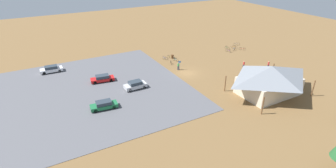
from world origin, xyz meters
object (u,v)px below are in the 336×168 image
(lot_sign, at_px, (180,64))
(bicycle_teal_front_row, at_px, (176,60))
(visitor_by_pavilion, at_px, (244,64))
(car_silver_aisle_side, at_px, (135,85))
(bicycle_black_trailside, at_px, (171,63))
(car_white_inner_stall, at_px, (51,69))
(bicycle_yellow_lone_west, at_px, (171,57))
(bicycle_purple_yard_center, at_px, (228,51))
(bicycle_green_near_sign, at_px, (227,48))
(bicycle_red_by_bin, at_px, (242,49))
(bike_pavilion, at_px, (270,78))
(visitor_crossing_yard, at_px, (178,66))
(car_green_mid_lot, at_px, (104,105))
(bicycle_blue_edge_north, at_px, (165,58))
(bicycle_orange_yard_left, at_px, (234,47))
(bicycle_white_back_row, at_px, (234,49))
(trash_bin, at_px, (172,56))
(bicycle_silver_yard_front, at_px, (237,44))
(visitor_at_bikes, at_px, (268,65))

(lot_sign, distance_m, bicycle_teal_front_row, 5.38)
(visitor_by_pavilion, bearing_deg, car_silver_aisle_side, -5.25)
(bicycle_black_trailside, height_order, bicycle_teal_front_row, bicycle_teal_front_row)
(car_white_inner_stall, distance_m, visitor_by_pavilion, 42.54)
(bicycle_yellow_lone_west, bearing_deg, bicycle_purple_yard_center, 168.03)
(bicycle_green_near_sign, relative_size, bicycle_purple_yard_center, 1.01)
(bicycle_red_by_bin, relative_size, visitor_by_pavilion, 0.75)
(bike_pavilion, xyz_separation_m, lot_sign, (8.48, -17.34, -1.69))
(visitor_crossing_yard, bearing_deg, car_silver_aisle_side, 18.31)
(bicycle_teal_front_row, height_order, bicycle_purple_yard_center, bicycle_teal_front_row)
(bicycle_green_near_sign, relative_size, car_green_mid_lot, 0.35)
(visitor_by_pavilion, bearing_deg, bicycle_red_by_bin, -131.88)
(car_green_mid_lot, bearing_deg, bike_pavilion, 161.74)
(bicycle_blue_edge_north, distance_m, bicycle_yellow_lone_west, 1.71)
(bicycle_teal_front_row, bearing_deg, bicycle_green_near_sign, -175.44)
(bicycle_red_by_bin, xyz_separation_m, bicycle_orange_yard_left, (0.99, -2.13, -0.01))
(bicycle_yellow_lone_west, distance_m, car_green_mid_lot, 26.45)
(car_silver_aisle_side, relative_size, visitor_by_pavilion, 2.49)
(bicycle_purple_yard_center, relative_size, bicycle_white_back_row, 0.99)
(trash_bin, bearing_deg, bicycle_teal_front_row, 80.46)
(bicycle_black_trailside, height_order, car_white_inner_stall, car_white_inner_stall)
(bike_pavilion, xyz_separation_m, bicycle_black_trailside, (8.41, -21.35, -2.75))
(bicycle_yellow_lone_west, bearing_deg, visitor_by_pavilion, 129.91)
(car_white_inner_stall, height_order, visitor_by_pavilion, visitor_by_pavilion)
(bicycle_green_near_sign, height_order, bicycle_yellow_lone_west, bicycle_yellow_lone_west)
(visitor_crossing_yard, bearing_deg, bicycle_red_by_bin, -171.18)
(bicycle_black_trailside, relative_size, bicycle_yellow_lone_west, 0.91)
(bike_pavilion, relative_size, visitor_crossing_yard, 7.46)
(car_silver_aisle_side, bearing_deg, bicycle_orange_yard_left, -163.96)
(lot_sign, distance_m, bicycle_black_trailside, 4.15)
(bicycle_blue_edge_north, xyz_separation_m, bicycle_red_by_bin, (-21.71, 3.57, -0.04))
(bicycle_purple_yard_center, bearing_deg, visitor_by_pavilion, 67.17)
(bicycle_teal_front_row, distance_m, bicycle_silver_yard_front, 21.53)
(bike_pavilion, relative_size, visitor_at_bikes, 7.28)
(lot_sign, distance_m, car_silver_aisle_side, 12.72)
(bicycle_purple_yard_center, bearing_deg, bicycle_white_back_row, -173.55)
(bike_pavilion, relative_size, trash_bin, 14.41)
(visitor_crossing_yard, height_order, visitor_by_pavilion, visitor_crossing_yard)
(visitor_by_pavilion, bearing_deg, bicycle_white_back_row, -122.05)
(trash_bin, bearing_deg, visitor_at_bikes, 133.97)
(bicycle_purple_yard_center, relative_size, visitor_crossing_yard, 0.92)
(bicycle_green_near_sign, bearing_deg, visitor_by_pavilion, 65.13)
(bicycle_teal_front_row, xyz_separation_m, bicycle_yellow_lone_west, (-0.01, -2.50, -0.02))
(bicycle_red_by_bin, xyz_separation_m, visitor_at_bikes, (4.05, 12.56, 0.58))
(trash_bin, xyz_separation_m, bicycle_orange_yard_left, (-18.66, 1.48, -0.10))
(bicycle_yellow_lone_west, height_order, car_green_mid_lot, car_green_mid_lot)
(trash_bin, distance_m, bicycle_orange_yard_left, 18.72)
(bike_pavilion, distance_m, visitor_at_bikes, 12.75)
(car_green_mid_lot, relative_size, visitor_at_bikes, 2.57)
(car_white_inner_stall, bearing_deg, bicycle_purple_yard_center, 169.14)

